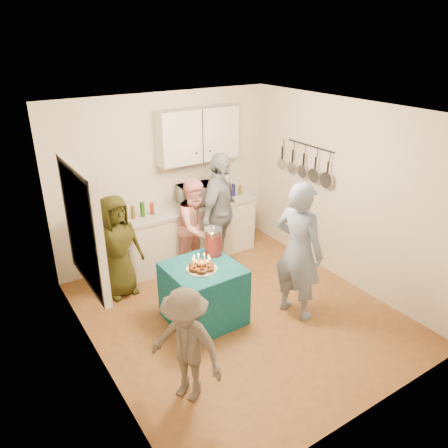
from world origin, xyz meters
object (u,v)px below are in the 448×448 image
woman_back_center (197,227)px  woman_back_right (220,213)px  microwave (196,194)px  child_near_left (186,346)px  woman_back_left (117,247)px  counter (188,234)px  man_birthday (299,251)px  party_table (203,293)px  punch_jar (214,242)px

woman_back_center → woman_back_right: (0.34, -0.11, 0.17)m
microwave → child_near_left: child_near_left is taller
woman_back_left → woman_back_center: woman_back_center is taller
counter → man_birthday: 2.18m
counter → microwave: 0.65m
counter → woman_back_left: (-1.31, -0.40, 0.30)m
microwave → woman_back_center: woman_back_center is taller
woman_back_left → party_table: bearing=-68.2°
woman_back_center → child_near_left: bearing=-136.5°
microwave → punch_jar: microwave is taller
party_table → woman_back_center: size_ratio=0.57×
microwave → punch_jar: size_ratio=1.63×
punch_jar → child_near_left: 1.67m
punch_jar → woman_back_center: 0.97m
party_table → woman_back_right: woman_back_right is taller
microwave → child_near_left: 3.06m
counter → microwave: (0.17, 0.00, 0.63)m
woman_back_center → woman_back_left: bearing=164.0°
punch_jar → man_birthday: (0.77, -0.74, -0.03)m
woman_back_center → child_near_left: (-1.34, -2.14, -0.12)m
woman_back_left → counter: bearing=8.8°
man_birthday → child_near_left: 1.94m
woman_back_left → child_near_left: size_ratio=1.18×
party_table → woman_back_left: (-0.67, 1.16, 0.35)m
woman_back_right → woman_back_left: bearing=139.3°
microwave → woman_back_right: size_ratio=0.30×
microwave → man_birthday: bearing=-75.5°
microwave → woman_back_center: (-0.25, -0.43, -0.32)m
woman_back_right → counter: bearing=79.1°
woman_back_left → child_near_left: 2.18m
man_birthday → child_near_left: size_ratio=1.46×
counter → woman_back_right: woman_back_right is taller
microwave → punch_jar: (-0.52, -1.34, -0.13)m
punch_jar → woman_back_right: 1.00m
punch_jar → woman_back_left: bearing=135.3°
microwave → woman_back_right: (0.08, -0.54, -0.15)m
punch_jar → woman_back_left: 1.36m
woman_back_left → woman_back_center: bearing=-9.7°
man_birthday → woman_back_right: (-0.17, 1.54, 0.01)m
counter → woman_back_center: woman_back_center is taller
counter → party_table: (-0.64, -1.56, -0.05)m
party_table → woman_back_left: size_ratio=0.58×
woman_back_center → woman_back_right: bearing=-33.0°
man_birthday → woman_back_left: man_birthday is taller
microwave → woman_back_left: bearing=-157.4°
woman_back_center → woman_back_right: woman_back_right is taller
counter → punch_jar: size_ratio=6.47×
microwave → party_table: microwave is taller
man_birthday → counter: bearing=-3.1°
microwave → party_table: size_ratio=0.65×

